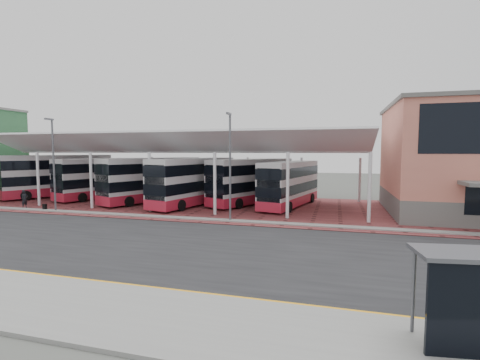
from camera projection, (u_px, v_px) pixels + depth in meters
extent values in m
plane|color=#484B45|center=(167.00, 240.00, 20.63)|extent=(140.00, 140.00, 0.00)
cube|color=black|center=(159.00, 244.00, 19.67)|extent=(120.00, 14.00, 0.02)
cube|color=brown|center=(251.00, 207.00, 32.58)|extent=(72.00, 16.00, 0.06)
cube|color=gray|center=(45.00, 302.00, 11.98)|extent=(120.00, 4.00, 0.14)
cube|color=gray|center=(205.00, 219.00, 26.58)|extent=(120.00, 0.80, 0.14)
cube|color=#F3A516|center=(85.00, 282.00, 13.90)|extent=(120.00, 0.12, 0.01)
cube|color=#F3A516|center=(90.00, 280.00, 14.19)|extent=(120.00, 0.12, 0.01)
cylinder|color=silver|center=(71.00, 174.00, 45.56)|extent=(0.26, 0.26, 4.60)
cylinder|color=silver|center=(38.00, 179.00, 33.37)|extent=(0.26, 0.26, 5.20)
cylinder|color=silver|center=(110.00, 175.00, 43.96)|extent=(0.26, 0.26, 4.60)
cylinder|color=silver|center=(91.00, 181.00, 31.77)|extent=(0.26, 0.26, 5.20)
cylinder|color=silver|center=(152.00, 176.00, 42.36)|extent=(0.26, 0.26, 4.60)
cylinder|color=silver|center=(150.00, 182.00, 30.18)|extent=(0.26, 0.26, 5.20)
cylinder|color=silver|center=(198.00, 177.00, 40.77)|extent=(0.26, 0.26, 4.60)
cylinder|color=silver|center=(215.00, 184.00, 28.58)|extent=(0.26, 0.26, 5.20)
cylinder|color=silver|center=(248.00, 178.00, 39.17)|extent=(0.26, 0.26, 4.60)
cylinder|color=silver|center=(288.00, 186.00, 26.98)|extent=(0.26, 0.26, 5.20)
cylinder|color=silver|center=(301.00, 179.00, 37.57)|extent=(0.26, 0.26, 4.60)
cylinder|color=silver|center=(370.00, 188.00, 25.38)|extent=(0.26, 0.26, 5.20)
cylinder|color=silver|center=(360.00, 180.00, 35.97)|extent=(0.26, 0.26, 4.60)
cube|color=white|center=(161.00, 142.00, 32.00)|extent=(37.00, 4.95, 1.95)
cube|color=white|center=(186.00, 146.00, 37.40)|extent=(37.00, 7.12, 1.43)
cylinder|color=#54565D|center=(54.00, 166.00, 30.08)|extent=(0.16, 0.16, 8.00)
cube|color=#54565D|center=(49.00, 119.00, 29.46)|extent=(0.15, 0.90, 0.15)
cylinder|color=#54565D|center=(230.00, 168.00, 25.82)|extent=(0.16, 0.16, 8.00)
cube|color=#54565D|center=(229.00, 114.00, 25.20)|extent=(0.15, 0.90, 0.15)
cube|color=silver|center=(58.00, 175.00, 40.25)|extent=(7.94, 11.37, 4.52)
cube|color=#AE1D32|center=(59.00, 190.00, 40.41)|extent=(8.00, 11.43, 0.95)
cube|color=black|center=(58.00, 179.00, 40.29)|extent=(8.00, 11.43, 1.00)
cube|color=black|center=(58.00, 164.00, 40.16)|extent=(8.00, 11.43, 1.00)
cylinder|color=black|center=(19.00, 193.00, 38.72)|extent=(0.77, 1.06, 1.05)
cylinder|color=black|center=(26.00, 196.00, 36.88)|extent=(0.77, 1.06, 1.05)
cylinder|color=black|center=(87.00, 188.00, 43.96)|extent=(0.77, 1.06, 1.05)
cylinder|color=black|center=(95.00, 190.00, 42.12)|extent=(0.77, 1.06, 1.05)
cube|color=silver|center=(104.00, 177.00, 39.02)|extent=(5.72, 10.93, 4.19)
cube|color=#AE1D32|center=(104.00, 192.00, 39.16)|extent=(5.77, 10.98, 0.88)
cube|color=black|center=(104.00, 181.00, 39.06)|extent=(5.77, 10.98, 0.93)
cube|color=black|center=(104.00, 167.00, 38.93)|extent=(5.77, 10.98, 0.93)
cube|color=black|center=(57.00, 181.00, 34.65)|extent=(2.11, 0.79, 3.51)
cylinder|color=black|center=(69.00, 196.00, 37.02)|extent=(0.57, 1.01, 0.97)
cylinder|color=black|center=(82.00, 197.00, 35.66)|extent=(0.57, 1.01, 0.97)
cylinder|color=black|center=(123.00, 190.00, 42.69)|extent=(0.57, 1.01, 0.97)
cylinder|color=black|center=(136.00, 191.00, 41.33)|extent=(0.57, 1.01, 0.97)
cube|color=silver|center=(151.00, 179.00, 36.01)|extent=(6.56, 11.06, 4.28)
cube|color=#AE1D32|center=(151.00, 195.00, 36.15)|extent=(6.61, 11.12, 0.90)
cube|color=black|center=(151.00, 183.00, 36.04)|extent=(6.61, 11.12, 0.95)
cube|color=black|center=(151.00, 168.00, 35.91)|extent=(6.61, 11.12, 0.95)
cube|color=black|center=(102.00, 183.00, 31.77)|extent=(2.10, 0.96, 3.59)
cylinder|color=black|center=(114.00, 199.00, 34.19)|extent=(0.64, 1.03, 1.00)
cylinder|color=black|center=(129.00, 202.00, 32.65)|extent=(0.64, 1.03, 1.00)
cylinder|color=black|center=(170.00, 193.00, 39.67)|extent=(0.64, 1.03, 1.00)
cylinder|color=black|center=(185.00, 194.00, 38.13)|extent=(0.64, 1.03, 1.00)
cube|color=silver|center=(194.00, 180.00, 33.84)|extent=(5.04, 11.25, 4.29)
cube|color=#AE1D32|center=(194.00, 198.00, 33.98)|extent=(5.09, 11.30, 0.90)
cube|color=black|center=(194.00, 185.00, 33.87)|extent=(5.09, 11.30, 0.95)
cube|color=black|center=(194.00, 169.00, 33.74)|extent=(5.09, 11.30, 0.95)
cube|color=black|center=(155.00, 186.00, 29.12)|extent=(2.20, 0.63, 3.59)
cylinder|color=black|center=(160.00, 203.00, 31.55)|extent=(0.51, 1.04, 1.00)
cylinder|color=black|center=(181.00, 205.00, 30.33)|extent=(0.51, 1.04, 1.00)
cylinder|color=black|center=(204.00, 195.00, 37.65)|extent=(0.51, 1.04, 1.00)
cylinder|color=black|center=(224.00, 196.00, 36.44)|extent=(0.51, 1.04, 1.00)
cube|color=silver|center=(252.00, 180.00, 34.72)|extent=(6.80, 10.78, 4.21)
cube|color=#AE1D32|center=(252.00, 197.00, 34.86)|extent=(6.85, 10.83, 0.88)
cube|color=black|center=(252.00, 184.00, 34.76)|extent=(6.85, 10.83, 0.93)
cube|color=black|center=(252.00, 169.00, 34.63)|extent=(6.85, 10.83, 0.93)
cube|color=black|center=(214.00, 185.00, 30.70)|extent=(2.03, 1.03, 3.52)
cylinder|color=black|center=(219.00, 201.00, 33.07)|extent=(0.67, 1.00, 0.98)
cylinder|color=black|center=(239.00, 204.00, 31.48)|extent=(0.67, 1.00, 0.98)
cylinder|color=black|center=(263.00, 194.00, 38.27)|extent=(0.67, 1.00, 0.98)
cylinder|color=black|center=(281.00, 196.00, 36.68)|extent=(0.67, 1.00, 0.98)
cube|color=silver|center=(290.00, 183.00, 32.98)|extent=(4.59, 10.51, 4.01)
cube|color=#AE1D32|center=(290.00, 200.00, 33.12)|extent=(4.63, 10.56, 0.84)
cube|color=black|center=(290.00, 187.00, 33.02)|extent=(4.63, 10.56, 0.89)
cube|color=black|center=(290.00, 171.00, 32.90)|extent=(4.63, 10.56, 0.89)
cube|color=black|center=(268.00, 189.00, 28.55)|extent=(2.06, 0.56, 3.36)
cylinder|color=black|center=(264.00, 205.00, 30.81)|extent=(0.46, 0.97, 0.93)
cylinder|color=black|center=(289.00, 207.00, 29.70)|extent=(0.46, 0.97, 0.93)
cylinder|color=black|center=(290.00, 197.00, 36.56)|extent=(0.46, 0.97, 0.93)
cylinder|color=black|center=(312.00, 198.00, 35.45)|extent=(0.46, 0.97, 0.93)
imported|color=black|center=(25.00, 199.00, 31.82)|extent=(0.43, 0.64, 1.69)
cube|color=black|center=(45.00, 207.00, 30.89)|extent=(0.32, 0.23, 0.55)
cube|color=#54565D|center=(480.00, 254.00, 8.94)|extent=(3.28, 1.86, 0.12)
cylinder|color=#54565D|center=(414.00, 290.00, 9.81)|extent=(0.11, 0.11, 2.43)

